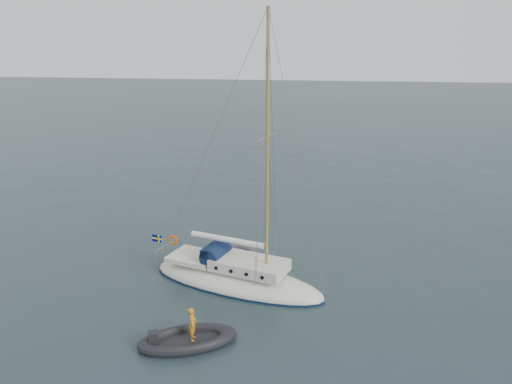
# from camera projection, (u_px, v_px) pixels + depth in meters

# --- Properties ---
(ground) EXTENTS (300.00, 300.00, 0.00)m
(ground) POSITION_uv_depth(u_px,v_px,m) (290.00, 280.00, 27.33)
(ground) COLOR black
(ground) RESTS_ON ground
(sailboat) EXTENTS (10.31, 3.09, 14.69)m
(sailboat) POSITION_uv_depth(u_px,v_px,m) (237.00, 266.00, 26.48)
(sailboat) COLOR beige
(sailboat) RESTS_ON ground
(dinghy) EXTENTS (3.01, 1.36, 0.43)m
(dinghy) POSITION_uv_depth(u_px,v_px,m) (236.00, 251.00, 30.67)
(dinghy) COLOR #45464A
(dinghy) RESTS_ON ground
(rib) EXTENTS (4.32, 1.96, 1.72)m
(rib) POSITION_uv_depth(u_px,v_px,m) (187.00, 339.00, 21.41)
(rib) COLOR black
(rib) RESTS_ON ground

